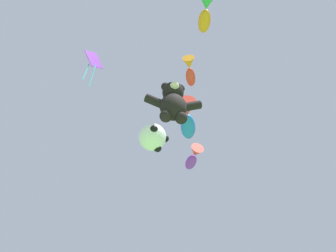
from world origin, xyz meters
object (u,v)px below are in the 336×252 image
at_px(diamond_kite, 93,62).
at_px(soccer_ball_kite, 153,137).
at_px(teddy_bear_kite, 173,102).
at_px(fish_kite_violet, 193,157).
at_px(fish_kite_crimson, 190,70).
at_px(fish_kite_tangerine, 205,12).
at_px(fish_kite_cobalt, 187,118).

bearing_deg(diamond_kite, soccer_ball_kite, -12.70).
xyz_separation_m(teddy_bear_kite, fish_kite_violet, (1.90, 5.09, 2.57)).
relative_size(teddy_bear_kite, fish_kite_crimson, 1.32).
bearing_deg(fish_kite_tangerine, teddy_bear_kite, 118.90).
height_order(soccer_ball_kite, fish_kite_cobalt, fish_kite_cobalt).
xyz_separation_m(fish_kite_crimson, fish_kite_violet, (1.02, 4.33, -0.86)).
bearing_deg(fish_kite_crimson, soccer_ball_kite, -157.90).
height_order(teddy_bear_kite, fish_kite_violet, fish_kite_violet).
relative_size(soccer_ball_kite, fish_kite_cobalt, 0.39).
bearing_deg(fish_kite_violet, teddy_bear_kite, -110.50).
xyz_separation_m(fish_kite_tangerine, fish_kite_crimson, (-0.09, 2.53, -0.08)).
height_order(soccer_ball_kite, fish_kite_violet, fish_kite_violet).
bearing_deg(diamond_kite, fish_kite_cobalt, 26.87).
relative_size(fish_kite_tangerine, fish_kite_cobalt, 0.64).
bearing_deg(fish_kite_crimson, fish_kite_violet, 76.76).
bearing_deg(fish_kite_violet, fish_kite_tangerine, -97.70).
relative_size(fish_kite_cobalt, diamond_kite, 0.96).
bearing_deg(teddy_bear_kite, fish_kite_cobalt, 67.76).
relative_size(fish_kite_crimson, diamond_kite, 0.61).
height_order(teddy_bear_kite, fish_kite_crimson, fish_kite_crimson).
bearing_deg(fish_kite_crimson, fish_kite_tangerine, -87.91).
height_order(fish_kite_tangerine, diamond_kite, fish_kite_tangerine).
distance_m(fish_kite_crimson, fish_kite_cobalt, 2.22).
bearing_deg(soccer_ball_kite, fish_kite_cobalt, 56.85).
bearing_deg(diamond_kite, teddy_bear_kite, -13.02).
height_order(fish_kite_cobalt, diamond_kite, diamond_kite).
bearing_deg(fish_kite_violet, fish_kite_crimson, -103.24).
height_order(soccer_ball_kite, fish_kite_crimson, fish_kite_crimson).
bearing_deg(teddy_bear_kite, soccer_ball_kite, 165.64).
bearing_deg(fish_kite_cobalt, teddy_bear_kite, -112.24).
distance_m(fish_kite_tangerine, fish_kite_crimson, 2.53).
bearing_deg(diamond_kite, fish_kite_violet, 41.18).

